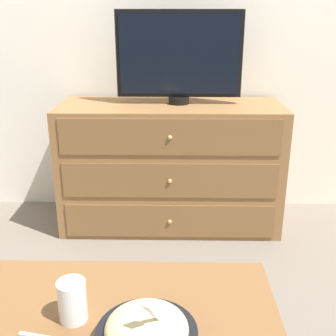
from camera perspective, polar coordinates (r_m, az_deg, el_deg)
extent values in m
plane|color=#70665B|center=(2.87, 1.98, -4.75)|extent=(12.00, 12.00, 0.00)
cube|color=olive|center=(2.48, 0.32, 0.32)|extent=(1.26, 0.47, 0.73)
cube|color=brown|center=(2.36, 0.23, -7.22)|extent=(1.16, 0.01, 0.19)
sphere|color=tan|center=(2.36, 0.23, -7.29)|extent=(0.02, 0.02, 0.02)
cube|color=brown|center=(2.26, 0.24, -1.75)|extent=(1.16, 0.01, 0.19)
sphere|color=tan|center=(2.26, 0.24, -1.80)|extent=(0.02, 0.02, 0.02)
cube|color=brown|center=(2.18, 0.25, 4.19)|extent=(1.16, 0.01, 0.19)
sphere|color=tan|center=(2.18, 0.25, 4.15)|extent=(0.02, 0.02, 0.02)
cylinder|color=black|center=(2.41, 1.47, 9.18)|extent=(0.12, 0.12, 0.04)
cube|color=black|center=(2.38, 1.53, 15.16)|extent=(0.69, 0.04, 0.46)
cube|color=black|center=(2.36, 1.53, 15.11)|extent=(0.65, 0.01, 0.42)
cube|color=brown|center=(1.16, -11.94, -19.47)|extent=(1.03, 0.51, 0.02)
cylinder|color=brown|center=(1.48, 10.61, -21.51)|extent=(0.04, 0.04, 0.47)
ellipsoid|color=beige|center=(1.04, -2.92, -20.95)|extent=(0.19, 0.19, 0.09)
cube|color=silver|center=(1.00, -1.46, -19.76)|extent=(0.05, 0.08, 0.12)
cube|color=silver|center=(0.93, -2.91, -18.44)|extent=(0.03, 0.03, 0.03)
cylinder|color=beige|center=(1.13, -12.74, -17.96)|extent=(0.06, 0.06, 0.07)
cylinder|color=white|center=(1.12, -12.83, -17.13)|extent=(0.07, 0.07, 0.11)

